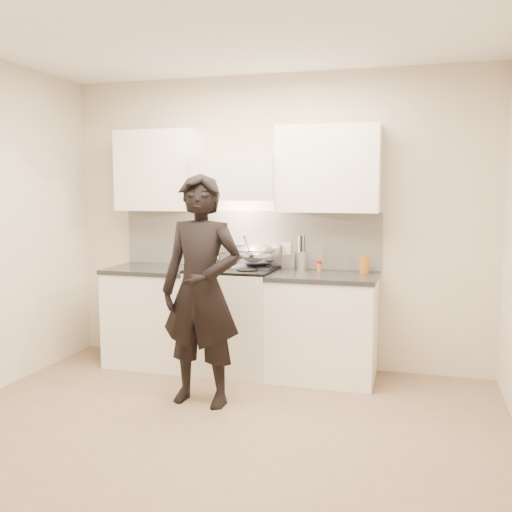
# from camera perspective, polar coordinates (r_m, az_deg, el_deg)

# --- Properties ---
(ground_plane) EXTENTS (4.00, 4.00, 0.00)m
(ground_plane) POSITION_cam_1_polar(r_m,az_deg,el_deg) (4.02, -4.65, -17.54)
(ground_plane) COLOR #8A7155
(room_shell) EXTENTS (4.04, 3.54, 2.70)m
(room_shell) POSITION_cam_1_polar(r_m,az_deg,el_deg) (4.04, -3.77, 5.96)
(room_shell) COLOR beige
(room_shell) RESTS_ON ground
(stove) EXTENTS (0.76, 0.65, 0.96)m
(stove) POSITION_cam_1_polar(r_m,az_deg,el_deg) (5.24, -2.31, -6.27)
(stove) COLOR silver
(stove) RESTS_ON ground
(counter_right) EXTENTS (0.92, 0.67, 0.92)m
(counter_right) POSITION_cam_1_polar(r_m,az_deg,el_deg) (5.06, 6.73, -6.96)
(counter_right) COLOR white
(counter_right) RESTS_ON ground
(counter_left) EXTENTS (0.82, 0.67, 0.92)m
(counter_left) POSITION_cam_1_polar(r_m,az_deg,el_deg) (5.53, -10.05, -5.83)
(counter_left) COLOR white
(counter_left) RESTS_ON ground
(wok) EXTENTS (0.39, 0.48, 0.31)m
(wok) POSITION_cam_1_polar(r_m,az_deg,el_deg) (5.18, 0.08, 0.19)
(wok) COLOR silver
(wok) RESTS_ON stove
(stock_pot) EXTENTS (0.30, 0.26, 0.14)m
(stock_pot) POSITION_cam_1_polar(r_m,az_deg,el_deg) (5.13, -4.78, -0.27)
(stock_pot) COLOR silver
(stock_pot) RESTS_ON stove
(utensil_crock) EXTENTS (0.12, 0.12, 0.31)m
(utensil_crock) POSITION_cam_1_polar(r_m,az_deg,el_deg) (5.19, 4.51, -0.34)
(utensil_crock) COLOR #B7B7B7
(utensil_crock) RESTS_ON counter_right
(spice_jar) EXTENTS (0.04, 0.04, 0.09)m
(spice_jar) POSITION_cam_1_polar(r_m,az_deg,el_deg) (5.13, 6.36, -1.00)
(spice_jar) COLOR #D15F23
(spice_jar) RESTS_ON counter_right
(oil_glass) EXTENTS (0.08, 0.08, 0.14)m
(oil_glass) POSITION_cam_1_polar(r_m,az_deg,el_deg) (5.08, 10.79, -0.87)
(oil_glass) COLOR #B25B17
(oil_glass) RESTS_ON counter_right
(person) EXTENTS (0.67, 0.47, 1.76)m
(person) POSITION_cam_1_polar(r_m,az_deg,el_deg) (4.36, -5.49, -3.47)
(person) COLOR black
(person) RESTS_ON ground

